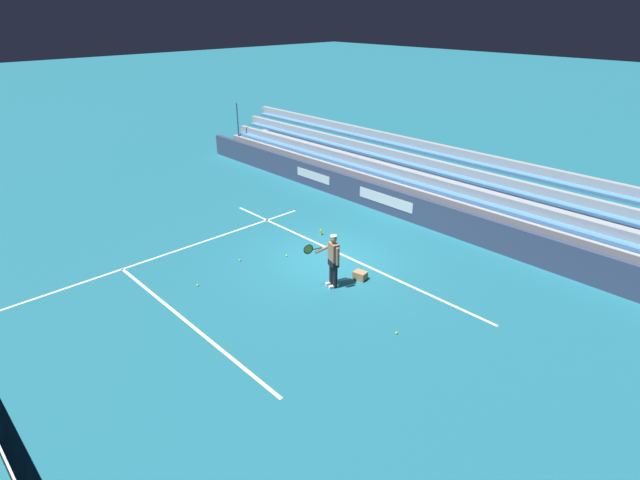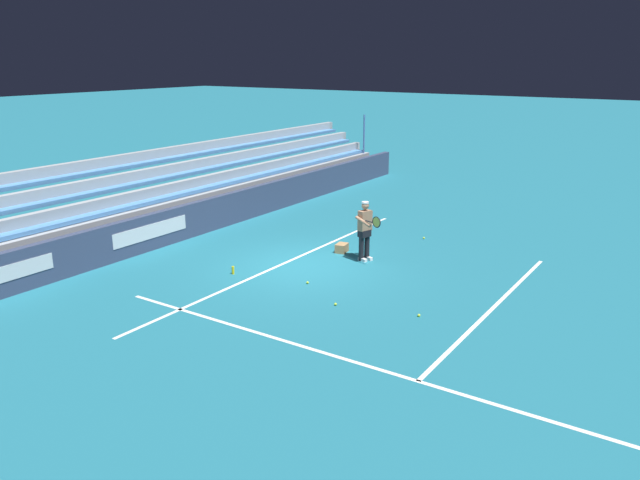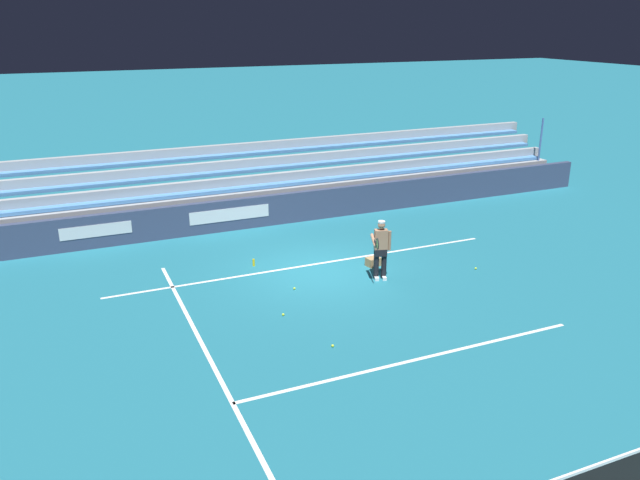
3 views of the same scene
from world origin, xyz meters
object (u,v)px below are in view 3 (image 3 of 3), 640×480
at_px(ball_box_cardboard, 373,262).
at_px(tennis_ball_by_box, 283,315).
at_px(tennis_player, 381,249).
at_px(tennis_ball_midcourt, 294,288).
at_px(tennis_ball_far_left, 333,346).
at_px(tennis_ball_on_baseline, 476,268).
at_px(water_bottle, 254,263).

xyz_separation_m(ball_box_cardboard, tennis_ball_by_box, (3.62, 2.06, -0.10)).
distance_m(tennis_player, tennis_ball_midcourt, 2.65).
xyz_separation_m(ball_box_cardboard, tennis_ball_far_left, (3.14, 3.97, -0.10)).
bearing_deg(tennis_ball_on_baseline, ball_box_cardboard, -29.06).
height_order(tennis_ball_midcourt, water_bottle, water_bottle).
height_order(tennis_ball_far_left, water_bottle, water_bottle).
bearing_deg(tennis_ball_midcourt, water_bottle, -76.80).
bearing_deg(water_bottle, tennis_ball_by_box, 84.39).
relative_size(tennis_player, tennis_ball_by_box, 25.98).
height_order(tennis_ball_by_box, tennis_ball_midcourt, same).
relative_size(tennis_player, tennis_ball_far_left, 25.98).
bearing_deg(tennis_ball_midcourt, tennis_player, 174.16).
bearing_deg(water_bottle, tennis_ball_on_baseline, 154.15).
bearing_deg(water_bottle, tennis_player, 141.85).
bearing_deg(water_bottle, ball_box_cardboard, 156.87).
distance_m(ball_box_cardboard, tennis_ball_far_left, 5.07).
relative_size(tennis_ball_far_left, tennis_ball_midcourt, 1.00).
bearing_deg(tennis_ball_midcourt, ball_box_cardboard, -166.12).
bearing_deg(tennis_ball_far_left, tennis_player, -133.25).
height_order(tennis_player, tennis_ball_midcourt, tennis_player).
relative_size(tennis_ball_on_baseline, tennis_ball_by_box, 1.00).
bearing_deg(tennis_ball_on_baseline, water_bottle, -25.85).
distance_m(ball_box_cardboard, tennis_ball_by_box, 4.17).
distance_m(tennis_ball_far_left, tennis_ball_midcourt, 3.30).
distance_m(tennis_player, tennis_ball_far_left, 4.25).
relative_size(tennis_ball_by_box, tennis_ball_far_left, 1.00).
distance_m(ball_box_cardboard, tennis_ball_midcourt, 2.88).
relative_size(tennis_ball_on_baseline, tennis_ball_far_left, 1.00).
height_order(tennis_ball_by_box, tennis_ball_far_left, same).
xyz_separation_m(tennis_player, tennis_ball_by_box, (3.33, 1.12, -0.86)).
xyz_separation_m(tennis_ball_far_left, tennis_ball_midcourt, (-0.35, -3.28, 0.00)).
relative_size(ball_box_cardboard, water_bottle, 1.82).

